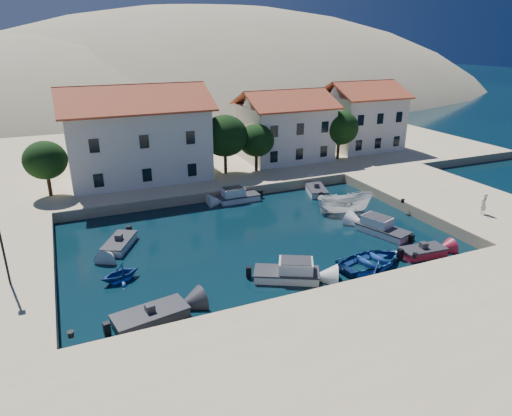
# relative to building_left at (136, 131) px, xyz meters

# --- Properties ---
(ground) EXTENTS (400.00, 400.00, 0.00)m
(ground) POSITION_rel_building_left_xyz_m (6.00, -28.00, -5.94)
(ground) COLOR black
(ground) RESTS_ON ground
(quay_south) EXTENTS (52.00, 12.00, 1.00)m
(quay_south) POSITION_rel_building_left_xyz_m (6.00, -34.00, -5.44)
(quay_south) COLOR #C9B489
(quay_south) RESTS_ON ground
(quay_east) EXTENTS (11.00, 20.00, 1.00)m
(quay_east) POSITION_rel_building_left_xyz_m (26.50, -18.00, -5.44)
(quay_east) COLOR #C9B489
(quay_east) RESTS_ON ground
(quay_north) EXTENTS (80.00, 36.00, 1.00)m
(quay_north) POSITION_rel_building_left_xyz_m (8.00, 10.00, -5.44)
(quay_north) COLOR #C9B489
(quay_north) RESTS_ON ground
(hills) EXTENTS (254.00, 176.00, 99.00)m
(hills) POSITION_rel_building_left_xyz_m (26.64, 95.62, -29.34)
(hills) COLOR tan
(hills) RESTS_ON ground
(building_left) EXTENTS (14.70, 9.45, 9.70)m
(building_left) POSITION_rel_building_left_xyz_m (0.00, 0.00, 0.00)
(building_left) COLOR silver
(building_left) RESTS_ON quay_north
(building_mid) EXTENTS (10.50, 8.40, 8.30)m
(building_mid) POSITION_rel_building_left_xyz_m (18.00, 1.00, -0.71)
(building_mid) COLOR silver
(building_mid) RESTS_ON quay_north
(building_right) EXTENTS (9.45, 8.40, 8.80)m
(building_right) POSITION_rel_building_left_xyz_m (30.00, 2.00, -0.46)
(building_right) COLOR silver
(building_right) RESTS_ON quay_north
(trees) EXTENTS (37.30, 5.30, 6.45)m
(trees) POSITION_rel_building_left_xyz_m (10.51, -2.54, -1.10)
(trees) COLOR #382314
(trees) RESTS_ON quay_north
(bollards) EXTENTS (29.36, 9.56, 0.30)m
(bollards) POSITION_rel_building_left_xyz_m (8.80, -24.13, -4.79)
(bollards) COLOR black
(bollards) RESTS_ON ground
(motorboat_grey_sw) EXTENTS (4.53, 2.62, 1.25)m
(motorboat_grey_sw) POSITION_rel_building_left_xyz_m (-4.05, -25.88, -5.64)
(motorboat_grey_sw) COLOR #323136
(motorboat_grey_sw) RESTS_ON ground
(cabin_cruiser_south) EXTENTS (4.72, 3.68, 1.60)m
(cabin_cruiser_south) POSITION_rel_building_left_xyz_m (5.32, -24.72, -5.46)
(cabin_cruiser_south) COLOR silver
(cabin_cruiser_south) RESTS_ON ground
(rowboat_south) EXTENTS (5.79, 4.49, 1.10)m
(rowboat_south) POSITION_rel_building_left_xyz_m (11.70, -25.49, -5.94)
(rowboat_south) COLOR navy
(rowboat_south) RESTS_ON ground
(motorboat_red_se) EXTENTS (3.51, 1.77, 1.25)m
(motorboat_red_se) POSITION_rel_building_left_xyz_m (16.27, -25.60, -5.64)
(motorboat_red_se) COLOR maroon
(motorboat_red_se) RESTS_ON ground
(cabin_cruiser_east) EXTENTS (3.14, 4.75, 1.60)m
(cabin_cruiser_east) POSITION_rel_building_left_xyz_m (15.96, -21.26, -5.46)
(cabin_cruiser_east) COLOR silver
(cabin_cruiser_east) RESTS_ON ground
(boat_east) EXTENTS (5.59, 3.32, 2.03)m
(boat_east) POSITION_rel_building_left_xyz_m (15.87, -15.82, -5.94)
(boat_east) COLOR silver
(boat_east) RESTS_ON ground
(motorboat_white_ne) EXTENTS (2.86, 4.16, 1.25)m
(motorboat_white_ne) POSITION_rel_building_left_xyz_m (16.32, -9.94, -5.64)
(motorboat_white_ne) COLOR silver
(motorboat_white_ne) RESTS_ON ground
(rowboat_west) EXTENTS (3.13, 2.90, 1.37)m
(rowboat_west) POSITION_rel_building_left_xyz_m (-5.00, -20.48, -5.94)
(rowboat_west) COLOR navy
(rowboat_west) RESTS_ON ground
(motorboat_white_west) EXTENTS (3.27, 4.12, 1.25)m
(motorboat_white_west) POSITION_rel_building_left_xyz_m (-4.33, -15.12, -5.64)
(motorboat_white_west) COLOR silver
(motorboat_white_west) RESTS_ON ground
(cabin_cruiser_north) EXTENTS (4.11, 1.79, 1.60)m
(cabin_cruiser_north) POSITION_rel_building_left_xyz_m (8.00, -9.00, -5.46)
(cabin_cruiser_north) COLOR silver
(cabin_cruiser_north) RESTS_ON ground
(pedestrian) EXTENTS (0.74, 0.55, 1.84)m
(pedestrian) POSITION_rel_building_left_xyz_m (25.06, -22.97, -4.02)
(pedestrian) COLOR beige
(pedestrian) RESTS_ON quay_east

